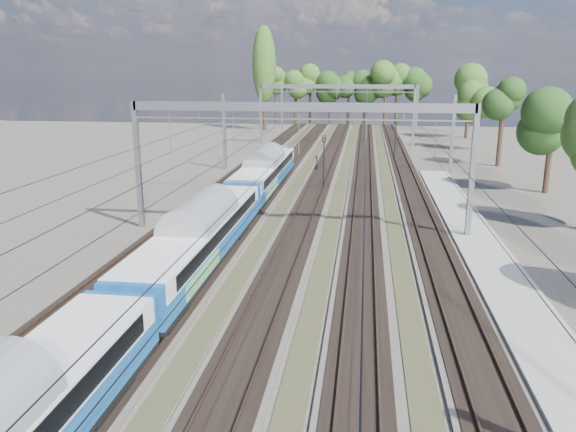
# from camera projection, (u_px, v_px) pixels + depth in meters

# --- Properties ---
(track_bed) EXTENTS (21.00, 130.00, 0.34)m
(track_bed) POSITION_uv_depth(u_px,v_px,m) (317.00, 188.00, 53.83)
(track_bed) COLOR #47423A
(track_bed) RESTS_ON ground
(platform) EXTENTS (3.00, 70.00, 0.30)m
(platform) POSITION_uv_depth(u_px,v_px,m) (511.00, 294.00, 28.27)
(platform) COLOR gray
(platform) RESTS_ON ground
(catenary) EXTENTS (25.65, 130.00, 9.00)m
(catenary) POSITION_uv_depth(u_px,v_px,m) (327.00, 115.00, 59.56)
(catenary) COLOR gray
(catenary) RESTS_ON ground
(tree_belt) EXTENTS (39.59, 99.32, 11.83)m
(tree_belt) POSITION_uv_depth(u_px,v_px,m) (377.00, 86.00, 98.15)
(tree_belt) COLOR black
(tree_belt) RESTS_ON ground
(poplar) EXTENTS (4.40, 4.40, 19.04)m
(poplar) POSITION_uv_depth(u_px,v_px,m) (264.00, 65.00, 103.56)
(poplar) COLOR black
(poplar) RESTS_ON ground
(emu_train) EXTENTS (2.90, 61.33, 4.24)m
(emu_train) POSITION_uv_depth(u_px,v_px,m) (199.00, 231.00, 30.91)
(emu_train) COLOR black
(emu_train) RESTS_ON ground
(worker) EXTENTS (0.56, 0.72, 1.75)m
(worker) POSITION_uv_depth(u_px,v_px,m) (317.00, 164.00, 63.07)
(worker) COLOR black
(worker) RESTS_ON ground
(signal_near) EXTENTS (0.36, 0.34, 5.04)m
(signal_near) POSITION_uv_depth(u_px,v_px,m) (324.00, 155.00, 53.91)
(signal_near) COLOR black
(signal_near) RESTS_ON ground
(signal_far) EXTENTS (0.35, 0.31, 5.30)m
(signal_far) POSITION_uv_depth(u_px,v_px,m) (396.00, 135.00, 69.04)
(signal_far) COLOR black
(signal_far) RESTS_ON ground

